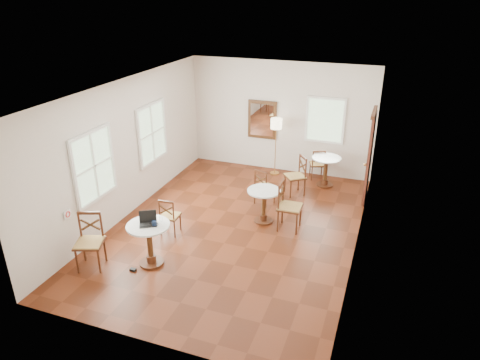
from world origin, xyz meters
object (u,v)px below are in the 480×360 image
Objects in this scene: cafe_table_near at (149,240)px; chair_mid_a at (264,187)px; laptop at (148,221)px; navy_mug at (154,224)px; chair_back_b at (296,176)px; cafe_table_mid at (264,202)px; chair_back_a at (318,164)px; water_glass at (161,219)px; chair_mid_b at (288,206)px; cafe_table_back at (326,168)px; chair_near_b at (90,242)px; floor_lamp at (276,127)px; mouse at (152,223)px; chair_near_a at (170,216)px; power_adapter at (133,270)px.

chair_mid_a is at bearing 67.91° from cafe_table_near.
navy_mug is (0.16, -0.04, -0.01)m from laptop.
chair_back_b reaches higher than navy_mug.
cafe_table_near is 2.69m from cafe_table_mid.
cafe_table_near is 5.42m from chair_back_a.
water_glass reaches higher than cafe_table_mid.
chair_mid_b is 2.67× the size of laptop.
water_glass is (-1.09, -2.87, 0.44)m from chair_mid_a.
chair_mid_a is at bearing -127.94° from cafe_table_back.
chair_mid_b is 2.74m from water_glass.
laptop is (0.96, 0.47, 0.37)m from chair_near_b.
cafe_table_near is 4.26m from chair_back_b.
chair_back_b is 1.59m from floor_lamp.
navy_mug is (0.08, -0.04, 0.03)m from mouse.
floor_lamp is at bearing 47.77° from laptop.
cafe_table_near is 1.07m from chair_near_b.
cafe_table_back is 0.48m from chair_back_a.
mouse reaches higher than cafe_table_mid.
water_glass reaches higher than mouse.
cafe_table_near is at bearing -128.10° from water_glass.
cafe_table_mid is at bearing -150.27° from chair_near_a.
cafe_table_mid is at bearing -79.50° from floor_lamp.
chair_near_a is 0.78× the size of chair_near_b.
water_glass is at bearing 47.15° from chair_back_a.
chair_near_b is (-2.47, -2.66, 0.05)m from cafe_table_mid.
cafe_table_near is 0.99× the size of chair_back_a.
chair_near_b is 1.06× the size of chair_back_b.
floor_lamp is at bearing 78.54° from cafe_table_near.
cafe_table_near is 7.35× the size of power_adapter.
navy_mug reaches higher than chair_near_a.
chair_back_b is (0.34, 1.61, 0.02)m from cafe_table_mid.
floor_lamp reaches higher than chair_near_b.
chair_mid_a is (1.44, 1.96, 0.03)m from chair_near_a.
chair_mid_a is (1.25, 3.07, -0.07)m from cafe_table_near.
chair_near_b is (-0.79, -1.53, 0.11)m from chair_near_a.
chair_mid_b is (0.57, -0.10, 0.05)m from cafe_table_mid.
chair_near_a is at bearing 106.47° from navy_mug.
chair_back_a is 5.38m from mouse.
power_adapter is at bearing 87.93° from chair_mid_a.
mouse is (-1.19, -3.03, 0.41)m from chair_mid_a.
cafe_table_near is 3.31m from chair_mid_a.
water_glass is (-1.91, -1.93, 0.36)m from chair_mid_b.
power_adapter is (-2.63, -4.90, -0.46)m from cafe_table_back.
chair_mid_b is 3.37m from power_adapter.
chair_back_a is 5.80m from power_adapter.
cafe_table_near reaches higher than cafe_table_mid.
navy_mug is at bearing 42.94° from power_adapter.
laptop is at bearing -101.76° from floor_lamp.
cafe_table_mid is 0.86× the size of chair_mid_a.
cafe_table_near is 0.45m from water_glass.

